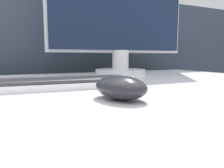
{
  "coord_description": "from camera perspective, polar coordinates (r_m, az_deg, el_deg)",
  "views": [
    {
      "loc": [
        -0.12,
        -0.54,
        0.81
      ],
      "look_at": [
        0.07,
        -0.15,
        0.76
      ],
      "focal_mm": 35.0,
      "sensor_mm": 36.0,
      "label": 1
    }
  ],
  "objects": [
    {
      "name": "computer_mouse_near",
      "position": [
        0.41,
        2.17,
        -0.88
      ],
      "size": [
        0.1,
        0.13,
        0.04
      ],
      "rotation": [
        0.0,
        0.0,
        0.22
      ],
      "color": "#232328",
      "rests_on": "desk"
    },
    {
      "name": "monitor",
      "position": [
        1.03,
        2.23,
        17.33
      ],
      "size": [
        0.67,
        0.23,
        0.5
      ],
      "color": "silver",
      "rests_on": "desk"
    },
    {
      "name": "partition_panel",
      "position": [
        1.2,
        -19.16,
        -4.36
      ],
      "size": [
        5.0,
        0.03,
        1.16
      ],
      "color": "#333D4C",
      "rests_on": "ground_plane"
    },
    {
      "name": "keyboard",
      "position": [
        0.57,
        -16.27,
        0.07
      ],
      "size": [
        0.46,
        0.16,
        0.02
      ],
      "rotation": [
        0.0,
        0.0,
        -0.07
      ],
      "color": "silver",
      "rests_on": "desk"
    }
  ]
}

